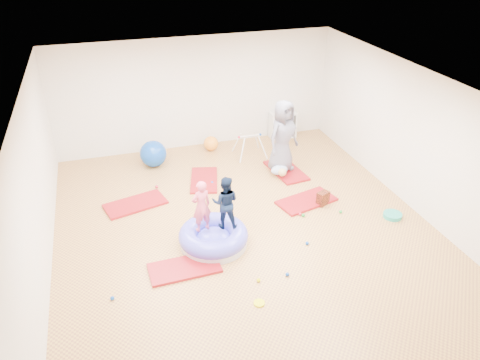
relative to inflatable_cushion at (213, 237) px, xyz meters
name	(u,v)px	position (x,y,z in m)	size (l,w,h in m)	color
room	(245,163)	(0.70, 0.31, 1.25)	(7.01, 8.01, 2.81)	gold
gym_mat_front_left	(184,268)	(-0.65, -0.53, -0.13)	(1.19, 0.60, 0.05)	maroon
gym_mat_mid_left	(135,204)	(-1.22, 1.78, -0.13)	(1.23, 0.62, 0.05)	maroon
gym_mat_center_back	(204,180)	(0.38, 2.35, -0.13)	(1.17, 0.58, 0.05)	maroon
gym_mat_right	(306,201)	(2.23, 0.83, -0.13)	(1.23, 0.61, 0.05)	maroon
gym_mat_rear_right	(286,171)	(2.33, 2.21, -0.13)	(1.22, 0.61, 0.05)	maroon
inflatable_cushion	(213,237)	(0.00, 0.00, 0.00)	(1.26, 1.26, 0.40)	silver
child_pink	(201,204)	(-0.18, 0.07, 0.71)	(0.36, 0.24, 0.99)	#E05370
child_navy	(225,200)	(0.25, 0.05, 0.71)	(0.49, 0.38, 1.01)	#0C1832
adult_caregiver	(283,136)	(2.23, 2.27, 0.74)	(0.82, 0.54, 1.69)	slate
infant	(280,170)	(2.09, 2.02, 0.02)	(0.40, 0.40, 0.23)	#9CB0DB
ball_pit_balls	(254,229)	(0.83, 0.18, -0.12)	(4.64, 3.63, 0.07)	#E2E700
exercise_ball_blue	(153,154)	(-0.58, 3.44, 0.16)	(0.63, 0.63, 0.63)	#0E41A8
exercise_ball_orange	(211,143)	(0.94, 3.87, 0.03)	(0.37, 0.37, 0.37)	orange
infant_play_gym	(250,142)	(1.77, 3.25, 0.22)	(0.74, 0.70, 0.57)	silver
cube_shelf	(283,125)	(2.99, 4.10, 0.19)	(0.70, 0.34, 0.70)	silver
balance_disc	(393,215)	(3.63, -0.20, -0.11)	(0.37, 0.37, 0.08)	teal
backpack	(323,198)	(2.50, 0.65, -0.01)	(0.25, 0.16, 0.29)	maroon
yellow_toy	(259,303)	(0.29, -1.68, -0.14)	(0.18, 0.18, 0.03)	#E2E700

